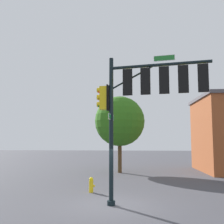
% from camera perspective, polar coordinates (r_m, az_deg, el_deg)
% --- Properties ---
extents(ground_plane, '(120.00, 120.00, 0.00)m').
position_cam_1_polar(ground_plane, '(12.50, -0.18, -19.48)').
color(ground_plane, '#44434A').
extents(signal_pole_assembly, '(5.10, 1.50, 6.74)m').
position_cam_1_polar(signal_pole_assembly, '(12.05, 7.29, 4.18)').
color(signal_pole_assembly, black).
rests_on(signal_pole_assembly, ground_plane).
extents(fire_hydrant, '(0.33, 0.24, 0.83)m').
position_cam_1_polar(fire_hydrant, '(15.29, -4.50, -15.40)').
color(fire_hydrant, yellow).
rests_on(fire_hydrant, ground_plane).
extents(tree_far, '(4.51, 4.51, 6.84)m').
position_cam_1_polar(tree_far, '(23.95, 1.66, -2.01)').
color(tree_far, '#4F3921').
rests_on(tree_far, ground_plane).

